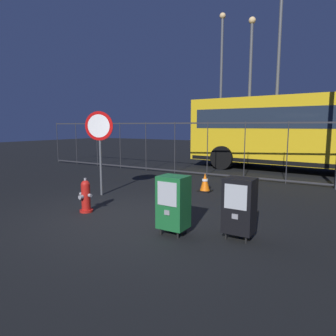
% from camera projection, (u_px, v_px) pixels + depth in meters
% --- Properties ---
extents(ground_plane, '(60.00, 60.00, 0.00)m').
position_uv_depth(ground_plane, '(125.00, 218.00, 6.17)').
color(ground_plane, black).
extents(fire_hydrant, '(0.33, 0.32, 0.75)m').
position_uv_depth(fire_hydrant, '(86.00, 196.00, 6.54)').
color(fire_hydrant, red).
rests_on(fire_hydrant, ground_plane).
extents(newspaper_box_primary, '(0.48, 0.42, 1.02)m').
position_uv_depth(newspaper_box_primary, '(173.00, 202.00, 5.15)').
color(newspaper_box_primary, black).
rests_on(newspaper_box_primary, ground_plane).
extents(newspaper_box_secondary, '(0.48, 0.42, 1.02)m').
position_uv_depth(newspaper_box_secondary, '(239.00, 205.00, 4.94)').
color(newspaper_box_secondary, black).
rests_on(newspaper_box_secondary, ground_plane).
extents(stop_sign, '(0.71, 0.31, 2.23)m').
position_uv_depth(stop_sign, '(99.00, 136.00, 7.95)').
color(stop_sign, '#4C4F54').
rests_on(stop_sign, ground_plane).
extents(traffic_cone, '(0.36, 0.36, 0.53)m').
position_uv_depth(traffic_cone, '(205.00, 182.00, 8.61)').
color(traffic_cone, black).
rests_on(traffic_cone, ground_plane).
extents(fence_barrier, '(18.03, 0.04, 2.00)m').
position_uv_depth(fence_barrier, '(225.00, 150.00, 10.72)').
color(fence_barrier, '#2D2D33').
rests_on(fence_barrier, ground_plane).
extents(bus_near, '(10.64, 3.33, 3.00)m').
position_uv_depth(bus_near, '(324.00, 130.00, 11.67)').
color(bus_near, gold).
rests_on(bus_near, ground_plane).
extents(street_light_near_left, '(0.32, 0.32, 6.72)m').
position_uv_depth(street_light_near_left, '(250.00, 81.00, 14.02)').
color(street_light_near_left, '#4C4F54').
rests_on(street_light_near_left, ground_plane).
extents(street_light_near_right, '(0.32, 0.32, 7.66)m').
position_uv_depth(street_light_near_right, '(221.00, 77.00, 16.14)').
color(street_light_near_right, '#4C4F54').
rests_on(street_light_near_right, ground_plane).
extents(street_light_far_right, '(0.32, 0.32, 7.58)m').
position_uv_depth(street_light_far_right, '(278.00, 68.00, 13.22)').
color(street_light_far_right, '#4C4F54').
rests_on(street_light_far_right, ground_plane).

